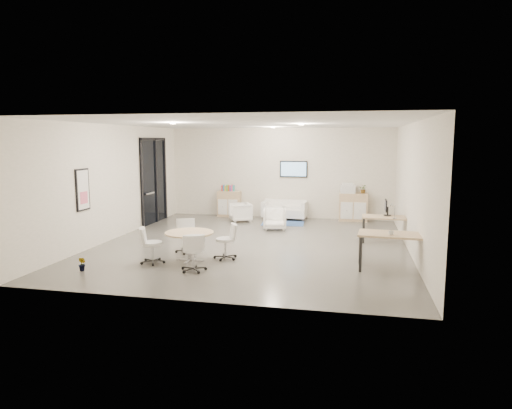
{
  "coord_description": "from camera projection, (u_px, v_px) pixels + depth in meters",
  "views": [
    {
      "loc": [
        2.57,
        -11.69,
        2.76
      ],
      "look_at": [
        -0.0,
        0.4,
        1.02
      ],
      "focal_mm": 32.0,
      "sensor_mm": 36.0,
      "label": 1
    }
  ],
  "objects": [
    {
      "name": "room_shell",
      "position": [
        253.0,
        185.0,
        12.01
      ],
      "size": [
        9.6,
        10.6,
        4.8
      ],
      "color": "#53514C",
      "rests_on": "ground"
    },
    {
      "name": "glass_door",
      "position": [
        154.0,
        178.0,
        15.27
      ],
      "size": [
        0.09,
        1.9,
        2.85
      ],
      "color": "black",
      "rests_on": "room_shell"
    },
    {
      "name": "artwork",
      "position": [
        83.0,
        190.0,
        11.29
      ],
      "size": [
        0.05,
        0.54,
        1.04
      ],
      "color": "black",
      "rests_on": "room_shell"
    },
    {
      "name": "wall_tv",
      "position": [
        294.0,
        169.0,
        16.21
      ],
      "size": [
        0.98,
        0.06,
        0.58
      ],
      "color": "black",
      "rests_on": "room_shell"
    },
    {
      "name": "ceiling_spots",
      "position": [
        252.0,
        125.0,
        12.64
      ],
      "size": [
        3.14,
        4.14,
        0.03
      ],
      "color": "#FFEAC6",
      "rests_on": "room_shell"
    },
    {
      "name": "sideboard_left",
      "position": [
        229.0,
        204.0,
        16.67
      ],
      "size": [
        0.82,
        0.43,
        0.93
      ],
      "color": "tan",
      "rests_on": "room_shell"
    },
    {
      "name": "sideboard_right",
      "position": [
        353.0,
        207.0,
        15.73
      ],
      "size": [
        0.96,
        0.46,
        0.96
      ],
      "color": "tan",
      "rests_on": "room_shell"
    },
    {
      "name": "books",
      "position": [
        228.0,
        188.0,
        16.6
      ],
      "size": [
        0.48,
        0.14,
        0.22
      ],
      "color": "red",
      "rests_on": "sideboard_left"
    },
    {
      "name": "printer",
      "position": [
        348.0,
        188.0,
        15.69
      ],
      "size": [
        0.53,
        0.46,
        0.34
      ],
      "rotation": [
        0.0,
        0.0,
        0.11
      ],
      "color": "white",
      "rests_on": "sideboard_right"
    },
    {
      "name": "loveseat",
      "position": [
        285.0,
        210.0,
        16.12
      ],
      "size": [
        1.56,
        0.84,
        0.57
      ],
      "rotation": [
        0.0,
        0.0,
        -0.05
      ],
      "color": "white",
      "rests_on": "room_shell"
    },
    {
      "name": "blue_rug",
      "position": [
        283.0,
        223.0,
        15.28
      ],
      "size": [
        1.45,
        1.02,
        0.01
      ],
      "primitive_type": "cube",
      "rotation": [
        0.0,
        0.0,
        0.07
      ],
      "color": "#304994",
      "rests_on": "room_shell"
    },
    {
      "name": "armchair_left",
      "position": [
        240.0,
        211.0,
        15.64
      ],
      "size": [
        0.87,
        0.89,
        0.7
      ],
      "primitive_type": "imported",
      "rotation": [
        0.0,
        0.0,
        -1.1
      ],
      "color": "white",
      "rests_on": "room_shell"
    },
    {
      "name": "armchair_right",
      "position": [
        275.0,
        218.0,
        14.22
      ],
      "size": [
        0.8,
        0.76,
        0.72
      ],
      "primitive_type": "imported",
      "rotation": [
        0.0,
        0.0,
        0.17
      ],
      "color": "white",
      "rests_on": "room_shell"
    },
    {
      "name": "desk_rear",
      "position": [
        388.0,
        219.0,
        12.4
      ],
      "size": [
        1.38,
        0.72,
        0.71
      ],
      "rotation": [
        0.0,
        0.0,
        -0.03
      ],
      "color": "tan",
      "rests_on": "room_shell"
    },
    {
      "name": "desk_front",
      "position": [
        395.0,
        237.0,
        9.72
      ],
      "size": [
        1.57,
        0.88,
        0.79
      ],
      "rotation": [
        0.0,
        0.0,
        -0.08
      ],
      "color": "tan",
      "rests_on": "room_shell"
    },
    {
      "name": "monitor",
      "position": [
        386.0,
        207.0,
        12.51
      ],
      "size": [
        0.2,
        0.5,
        0.44
      ],
      "color": "black",
      "rests_on": "desk_rear"
    },
    {
      "name": "round_table",
      "position": [
        189.0,
        236.0,
        10.46
      ],
      "size": [
        1.12,
        1.12,
        0.68
      ],
      "color": "tan",
      "rests_on": "room_shell"
    },
    {
      "name": "meeting_chairs",
      "position": [
        190.0,
        243.0,
        10.49
      ],
      "size": [
        2.29,
        2.29,
        0.82
      ],
      "color": "white",
      "rests_on": "room_shell"
    },
    {
      "name": "plant_cabinet",
      "position": [
        363.0,
        190.0,
        15.58
      ],
      "size": [
        0.36,
        0.38,
        0.23
      ],
      "primitive_type": "imported",
      "rotation": [
        0.0,
        0.0,
        -0.37
      ],
      "color": "#3F7F3F",
      "rests_on": "sideboard_right"
    },
    {
      "name": "plant_floor",
      "position": [
        82.0,
        268.0,
        9.7
      ],
      "size": [
        0.27,
        0.35,
        0.14
      ],
      "primitive_type": "imported",
      "rotation": [
        0.0,
        0.0,
        -0.4
      ],
      "color": "#3F7F3F",
      "rests_on": "room_shell"
    },
    {
      "name": "cup",
      "position": [
        391.0,
        232.0,
        9.57
      ],
      "size": [
        0.12,
        0.1,
        0.11
      ],
      "primitive_type": "imported",
      "rotation": [
        0.0,
        0.0,
        -0.1
      ],
      "color": "white",
      "rests_on": "desk_front"
    }
  ]
}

